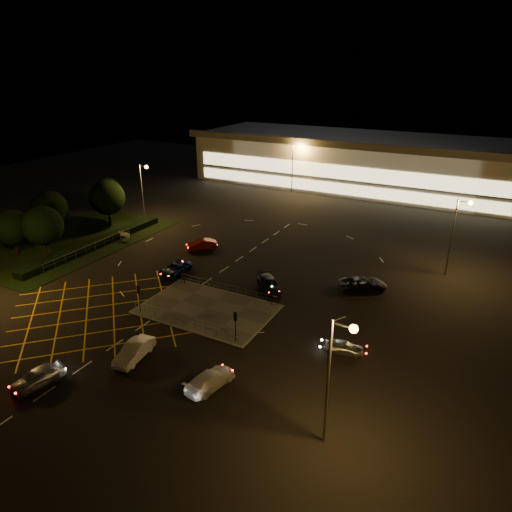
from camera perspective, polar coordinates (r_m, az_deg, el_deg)
The scene contains 26 objects.
ground at distance 53.39m, azimuth -6.72°, elevation -5.23°, with size 180.00×180.00×0.00m, color black.
pedestrian_island at distance 50.92m, azimuth -6.12°, elevation -6.60°, with size 14.00×9.00×0.12m, color #4C4944.
grass_verge at distance 75.30m, azimuth -21.93°, elevation 1.76°, with size 18.00×30.00×0.08m, color black.
hedge at distance 71.53m, azimuth -19.35°, elevation 1.46°, with size 2.00×26.00×1.00m, color black.
supermarket at distance 105.88m, azimuth 12.76°, elevation 11.54°, with size 72.00×26.50×10.50m.
streetlight_se at distance 31.33m, azimuth 9.90°, elevation -13.48°, with size 1.78×0.56×10.03m.
streetlight_nw at distance 78.26m, azimuth -13.87°, elevation 8.53°, with size 1.78×0.56×10.03m.
streetlight_ne at distance 61.29m, azimuth 23.86°, elevation 3.34°, with size 1.78×0.56×10.03m.
streetlight_far_left at distance 95.79m, azimuth 4.83°, elevation 11.63°, with size 1.78×0.56×10.03m.
signal_sw at distance 50.50m, azimuth -14.45°, elevation -4.54°, with size 0.28×0.30×3.15m.
signal_se at distance 44.03m, azimuth -2.60°, elevation -8.07°, with size 0.28×0.30×3.15m.
signal_nw at distance 55.96m, azimuth -9.06°, elevation -1.30°, with size 0.28×0.30×3.15m.
signal_ne at distance 50.20m, azimuth 2.04°, elevation -3.95°, with size 0.28×0.30×3.15m.
tree_a at distance 71.09m, azimuth -28.28°, elevation 3.15°, with size 5.04×5.04×6.86m.
tree_b at distance 76.95m, azimuth -24.40°, elevation 5.43°, with size 5.40×5.40×7.35m.
tree_c at distance 78.89m, azimuth -18.12°, elevation 6.97°, with size 5.76×5.76×7.84m.
tree_d at distance 87.34m, azimuth -18.06°, elevation 7.80°, with size 4.68×4.68×6.37m.
tree_e at distance 68.90m, azimuth -25.09°, elevation 3.45°, with size 5.40×5.40×7.35m.
car_near_silver at distance 43.60m, azimuth -25.63°, elevation -13.47°, with size 1.79×4.45×1.51m, color #B9BBC1.
car_queue_white at distance 43.97m, azimuth -14.98°, elevation -11.42°, with size 1.65×4.72×1.56m, color silver.
car_left_blue at distance 59.58m, azimuth -10.11°, elevation -1.61°, with size 2.30×4.99×1.39m, color #0D1C51.
car_far_dkgrey at distance 54.62m, azimuth 1.62°, elevation -3.53°, with size 2.06×5.06×1.47m, color black.
car_right_silver at distance 44.13m, azimuth 10.88°, elevation -11.10°, with size 1.48×3.67×1.25m, color #A9ACB0.
car_circ_red at distance 67.04m, azimuth -6.79°, elevation 1.44°, with size 1.53×4.40×1.45m, color maroon.
car_east_grey at distance 55.98m, azimuth 13.23°, elevation -3.42°, with size 2.61×5.66×1.57m, color black.
car_approach_white at distance 39.56m, azimuth -5.74°, elevation -15.11°, with size 1.97×4.84×1.41m, color silver.
Camera 1 is at (27.50, -38.40, 24.91)m, focal length 32.00 mm.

